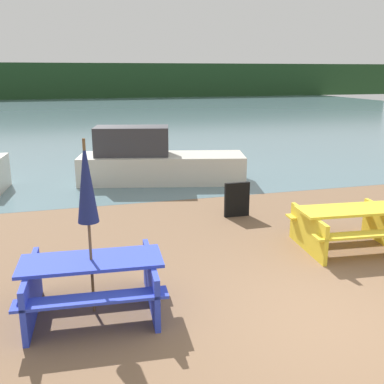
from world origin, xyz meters
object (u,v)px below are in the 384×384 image
Objects in this scene: signboard at (237,200)px; boat at (155,162)px; picnic_table_blue at (92,279)px; picnic_table_yellow at (348,224)px; umbrella_navy at (86,183)px.

boat is at bearing 106.87° from signboard.
picnic_table_blue reaches higher than picnic_table_yellow.
picnic_table_blue is 1.00× the size of picnic_table_yellow.
umbrella_navy reaches higher than picnic_table_yellow.
signboard is (-1.24, 2.20, -0.07)m from picnic_table_yellow.
signboard reaches higher than picnic_table_blue.
umbrella_navy is at bearing -94.41° from boat.
picnic_table_blue is at bearing -166.90° from picnic_table_yellow.
boat is at bearing 72.55° from umbrella_navy.
boat is at bearing 72.55° from picnic_table_blue.
boat reaches higher than picnic_table_yellow.
boat is 6.38× the size of signboard.
umbrella_navy is at bearing -134.96° from signboard.
boat is 3.75m from signboard.
signboard is (1.09, -3.59, -0.20)m from boat.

